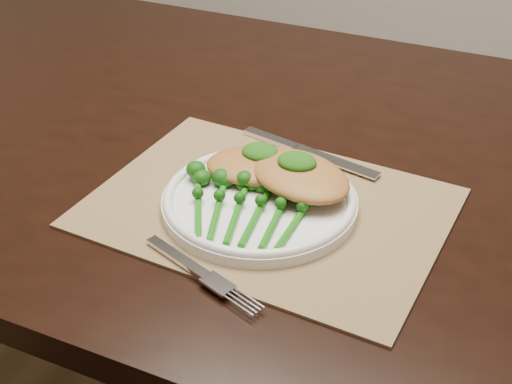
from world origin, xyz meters
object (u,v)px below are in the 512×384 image
at_px(dining_table, 259,325).
at_px(placemat, 268,208).
at_px(chicken_fillet_left, 258,165).
at_px(dinner_plate, 260,200).
at_px(broccolini_bundle, 247,214).

height_order(dining_table, placemat, placemat).
height_order(dining_table, chicken_fillet_left, chicken_fillet_left).
height_order(placemat, chicken_fillet_left, chicken_fillet_left).
bearing_deg(dinner_plate, broccolini_bundle, -86.40).
relative_size(dinner_plate, chicken_fillet_left, 1.79).
xyz_separation_m(dining_table, dinner_plate, (0.08, -0.16, 0.39)).
bearing_deg(broccolini_bundle, dinner_plate, 80.99).
distance_m(chicken_fillet_left, broccolini_bundle, 0.10).
distance_m(dining_table, broccolini_bundle, 0.45).
bearing_deg(dinner_plate, placemat, 39.08).
relative_size(chicken_fillet_left, broccolini_bundle, 0.72).
bearing_deg(dining_table, chicken_fillet_left, -66.85).
xyz_separation_m(dinner_plate, broccolini_bundle, (0.00, -0.04, 0.01)).
bearing_deg(broccolini_bundle, dining_table, 98.07).
distance_m(dinner_plate, chicken_fillet_left, 0.06).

